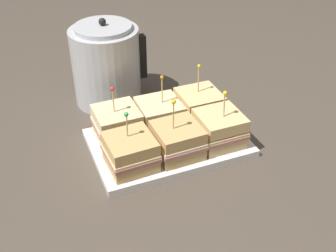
{
  "coord_description": "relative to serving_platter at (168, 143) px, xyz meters",
  "views": [
    {
      "loc": [
        -0.32,
        -0.79,
        0.65
      ],
      "look_at": [
        0.0,
        0.0,
        0.06
      ],
      "focal_mm": 45.0,
      "sensor_mm": 36.0,
      "label": 1
    }
  ],
  "objects": [
    {
      "name": "ground_plane",
      "position": [
        0.0,
        0.0,
        -0.01
      ],
      "size": [
        6.0,
        6.0,
        0.0
      ],
      "primitive_type": "plane",
      "color": "#4C4238"
    },
    {
      "name": "sandwich_front_right",
      "position": [
        0.11,
        -0.06,
        0.05
      ],
      "size": [
        0.11,
        0.11,
        0.15
      ],
      "color": "#DBB77A",
      "rests_on": "serving_platter"
    },
    {
      "name": "sandwich_back_right",
      "position": [
        0.11,
        0.06,
        0.05
      ],
      "size": [
        0.11,
        0.11,
        0.16
      ],
      "color": "#DBB77A",
      "rests_on": "serving_platter"
    },
    {
      "name": "serving_platter",
      "position": [
        0.0,
        0.0,
        0.0
      ],
      "size": [
        0.38,
        0.25,
        0.02
      ],
      "color": "white",
      "rests_on": "ground_plane"
    },
    {
      "name": "kettle_steel",
      "position": [
        -0.07,
        0.28,
        0.1
      ],
      "size": [
        0.21,
        0.19,
        0.25
      ],
      "color": "#B7BABF",
      "rests_on": "ground_plane"
    },
    {
      "name": "sandwich_front_center",
      "position": [
        -0.0,
        -0.06,
        0.05
      ],
      "size": [
        0.11,
        0.11,
        0.15
      ],
      "color": "tan",
      "rests_on": "serving_platter"
    },
    {
      "name": "sandwich_front_left",
      "position": [
        -0.12,
        -0.06,
        0.05
      ],
      "size": [
        0.11,
        0.11,
        0.14
      ],
      "color": "tan",
      "rests_on": "serving_platter"
    },
    {
      "name": "sandwich_back_center",
      "position": [
        -0.0,
        0.06,
        0.05
      ],
      "size": [
        0.11,
        0.11,
        0.15
      ],
      "color": "beige",
      "rests_on": "serving_platter"
    },
    {
      "name": "sandwich_back_left",
      "position": [
        -0.11,
        0.06,
        0.05
      ],
      "size": [
        0.11,
        0.11,
        0.15
      ],
      "color": "beige",
      "rests_on": "serving_platter"
    }
  ]
}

